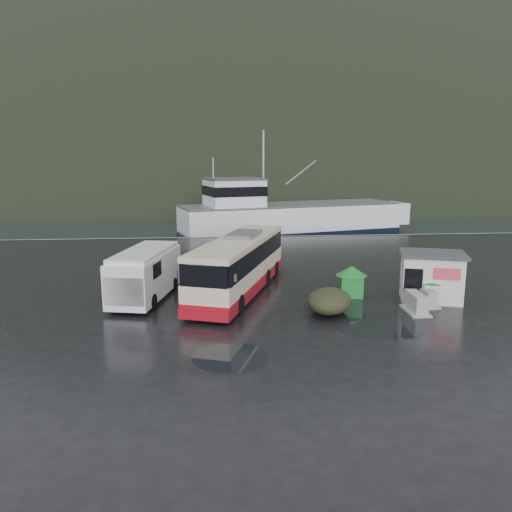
{
  "coord_description": "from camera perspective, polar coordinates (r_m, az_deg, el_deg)",
  "views": [
    {
      "loc": [
        -3.32,
        -23.94,
        7.02
      ],
      "look_at": [
        -0.93,
        2.71,
        1.7
      ],
      "focal_mm": 35.0,
      "sensor_mm": 36.0,
      "label": 1
    }
  ],
  "objects": [
    {
      "name": "ground",
      "position": [
        25.17,
        2.66,
        -4.96
      ],
      "size": [
        160.0,
        160.0,
        0.0
      ],
      "primitive_type": "plane",
      "color": "black",
      "rests_on": "ground"
    },
    {
      "name": "headland",
      "position": [
        274.35,
        -2.39,
        9.78
      ],
      "size": [
        780.0,
        540.0,
        570.0
      ],
      "primitive_type": "ellipsoid",
      "color": "black",
      "rests_on": "ground"
    },
    {
      "name": "jersey_barrier_b",
      "position": [
        24.25,
        17.75,
        -6.13
      ],
      "size": [
        0.96,
        1.82,
        0.89
      ],
      "primitive_type": null,
      "rotation": [
        0.0,
        0.0,
        -0.04
      ],
      "color": "#999993",
      "rests_on": "ground"
    },
    {
      "name": "quay_edge",
      "position": [
        44.62,
        -0.81,
        2.2
      ],
      "size": [
        160.0,
        0.6,
        1.5
      ],
      "primitive_type": "cube",
      "color": "#999993",
      "rests_on": "ground"
    },
    {
      "name": "jersey_barrier_a",
      "position": [
        25.5,
        18.63,
        -5.34
      ],
      "size": [
        1.02,
        1.76,
        0.84
      ],
      "primitive_type": null,
      "rotation": [
        0.0,
        0.0,
        0.11
      ],
      "color": "#999993",
      "rests_on": "ground"
    },
    {
      "name": "dome_tent",
      "position": [
        23.33,
        8.33,
        -6.39
      ],
      "size": [
        2.85,
        3.32,
        1.1
      ],
      "primitive_type": null,
      "rotation": [
        0.0,
        0.0,
        -0.36
      ],
      "color": "#2B2C1A",
      "rests_on": "ground"
    },
    {
      "name": "waste_bin_left",
      "position": [
        26.16,
        10.76,
        -4.52
      ],
      "size": [
        1.27,
        1.27,
        1.59
      ],
      "primitive_type": null,
      "rotation": [
        0.0,
        0.0,
        -0.13
      ],
      "color": "#157728",
      "rests_on": "ground"
    },
    {
      "name": "waste_bin_right",
      "position": [
        26.08,
        19.16,
        -5.01
      ],
      "size": [
        1.17,
        1.17,
        1.48
      ],
      "primitive_type": null,
      "rotation": [
        0.0,
        0.0,
        -0.11
      ],
      "color": "#157728",
      "rests_on": "ground"
    },
    {
      "name": "white_van",
      "position": [
        25.88,
        -12.39,
        -4.76
      ],
      "size": [
        3.3,
        6.36,
        2.53
      ],
      "primitive_type": null,
      "rotation": [
        0.0,
        0.0,
        -0.21
      ],
      "color": "silver",
      "rests_on": "ground"
    },
    {
      "name": "harbor_water",
      "position": [
        134.16,
        -3.75,
        8.23
      ],
      "size": [
        300.0,
        180.0,
        0.02
      ],
      "primitive_type": "cube",
      "color": "black",
      "rests_on": "ground"
    },
    {
      "name": "fishing_trawler",
      "position": [
        54.09,
        4.02,
        3.77
      ],
      "size": [
        28.63,
        13.39,
        11.2
      ],
      "primitive_type": null,
      "rotation": [
        0.0,
        0.0,
        0.27
      ],
      "color": "silver",
      "rests_on": "ground"
    },
    {
      "name": "coach_bus",
      "position": [
        26.48,
        -1.91,
        -4.13
      ],
      "size": [
        6.29,
        11.23,
        3.09
      ],
      "primitive_type": null,
      "rotation": [
        0.0,
        0.0,
        -0.34
      ],
      "color": "beige",
      "rests_on": "ground"
    },
    {
      "name": "jersey_barrier_c",
      "position": [
        26.58,
        19.65,
        -4.74
      ],
      "size": [
        1.12,
        1.67,
        0.76
      ],
      "primitive_type": null,
      "rotation": [
        0.0,
        0.0,
        -0.25
      ],
      "color": "#999993",
      "rests_on": "ground"
    },
    {
      "name": "ticket_kiosk",
      "position": [
        26.52,
        19.22,
        -4.75
      ],
      "size": [
        3.66,
        3.17,
        2.42
      ],
      "primitive_type": null,
      "rotation": [
        0.0,
        0.0,
        -0.3
      ],
      "color": "silver",
      "rests_on": "ground"
    },
    {
      "name": "puddles",
      "position": [
        20.69,
        9.01,
        -8.72
      ],
      "size": [
        9.84,
        6.43,
        0.01
      ],
      "color": "black",
      "rests_on": "ground"
    }
  ]
}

